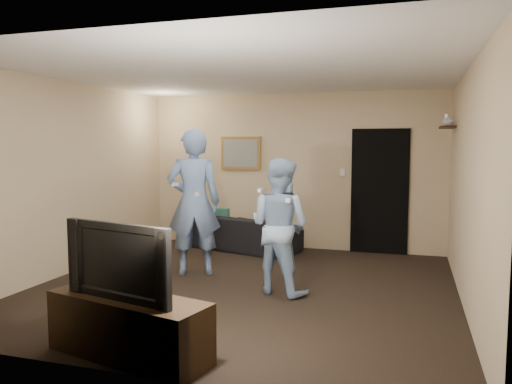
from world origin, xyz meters
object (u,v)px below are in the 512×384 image
(tv_console, at_px, (129,327))
(television, at_px, (127,259))
(wii_player_right, at_px, (279,226))
(sofa, at_px, (242,233))
(wii_player_left, at_px, (194,202))

(tv_console, relative_size, television, 1.33)
(tv_console, height_order, wii_player_right, wii_player_right)
(sofa, height_order, tv_console, sofa)
(television, height_order, wii_player_left, wii_player_left)
(sofa, relative_size, wii_player_right, 1.22)
(television, xyz_separation_m, wii_player_right, (0.73, 2.12, -0.02))
(wii_player_left, relative_size, wii_player_right, 1.23)
(sofa, relative_size, wii_player_left, 0.99)
(television, distance_m, wii_player_right, 2.24)
(sofa, bearing_deg, wii_player_right, 134.81)
(tv_console, bearing_deg, sofa, 109.74)
(sofa, distance_m, wii_player_left, 1.81)
(television, relative_size, wii_player_left, 0.56)
(wii_player_right, bearing_deg, sofa, 119.15)
(tv_console, distance_m, wii_player_left, 2.78)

